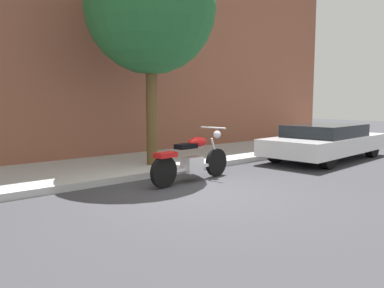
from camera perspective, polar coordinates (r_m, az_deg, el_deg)
ground_plane at (r=7.17m, az=0.43°, el=-7.12°), size 60.00×60.00×0.00m
sidewalk at (r=9.59m, az=-11.65°, el=-3.39°), size 22.92×3.02×0.14m
motorcycle at (r=7.93m, az=-0.04°, el=-2.37°), size 2.24×0.70×1.13m
parked_car_white at (r=11.62m, az=19.57°, el=0.46°), size 4.65×2.09×1.03m
street_tree at (r=9.51m, az=-6.28°, el=19.68°), size 3.11×3.11×5.44m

